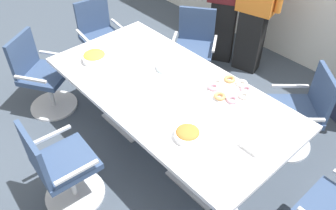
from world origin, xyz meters
The scene contains 13 objects.
ground_plane centered at (0.00, 0.00, -0.01)m, with size 10.00×10.00×0.01m, color #3D4754.
conference_table centered at (0.00, 0.00, 0.63)m, with size 2.40×1.20×0.75m.
office_chair_0 centered at (-0.11, -1.10, 0.41)m, with size 0.58×0.58×0.91m.
office_chair_3 centered at (0.85, 0.95, 0.41)m, with size 0.76×0.76×0.91m.
office_chair_4 centered at (-0.65, 1.02, 0.41)m, with size 0.76×0.76×0.91m.
office_chair_5 centered at (-1.63, 0.31, 0.41)m, with size 0.60×0.60×0.91m.
office_chair_6 centered at (-1.40, -0.63, 0.41)m, with size 0.75×0.75×0.91m.
person_standing_1 centered at (-0.35, 1.73, 0.89)m, with size 0.61×0.32×1.71m.
snack_bowl_chips_yellow centered at (-0.83, -0.25, 0.80)m, with size 0.25×0.25×0.10m.
snack_bowl_pretzels centered at (0.56, -0.30, 0.79)m, with size 0.21×0.21×0.09m.
donut_platter centered at (0.40, 0.39, 0.77)m, with size 0.40×0.40×0.04m.
plate_stack centered at (-0.23, 0.21, 0.77)m, with size 0.24×0.24×0.04m.
napkin_pile centered at (0.96, 0.01, 0.78)m, with size 0.16×0.16×0.07m, color white.
Camera 1 is at (1.81, -1.63, 2.70)m, focal length 36.57 mm.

